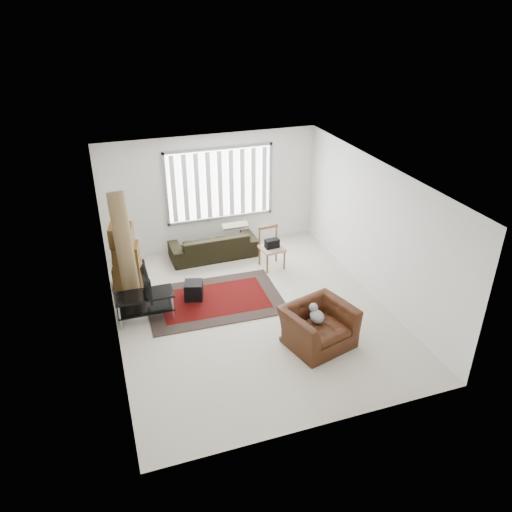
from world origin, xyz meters
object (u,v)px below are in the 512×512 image
at_px(tv_stand, 145,301).
at_px(sofa, 213,241).
at_px(armchair, 319,324).
at_px(side_chair, 272,246).
at_px(moving_boxes, 126,259).

distance_m(tv_stand, sofa, 2.71).
relative_size(tv_stand, armchair, 0.80).
bearing_deg(side_chair, sofa, 136.15).
height_order(tv_stand, sofa, sofa).
height_order(moving_boxes, side_chair, moving_boxes).
relative_size(tv_stand, side_chair, 1.17).
bearing_deg(side_chair, moving_boxes, 171.90).
xyz_separation_m(tv_stand, side_chair, (2.91, 1.13, 0.12)).
bearing_deg(armchair, moving_boxes, 118.39).
bearing_deg(side_chair, armchair, -98.97).
bearing_deg(armchair, side_chair, 70.60).
distance_m(tv_stand, moving_boxes, 1.34).
distance_m(tv_stand, side_chair, 3.13).
xyz_separation_m(moving_boxes, sofa, (2.01, 0.71, -0.25)).
bearing_deg(tv_stand, sofa, 47.79).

